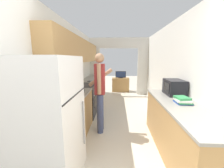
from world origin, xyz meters
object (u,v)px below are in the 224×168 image
Objects in this scene: range_oven at (85,100)px; microwave at (174,87)px; book_stack at (182,100)px; refrigerator at (47,123)px; knife at (89,81)px; person at (100,91)px; television at (121,75)px; tv_cabinet at (121,85)px.

range_oven is 2.14× the size of microwave.
book_stack is (-0.08, -0.56, -0.10)m from microwave.
refrigerator is 5.22× the size of knife.
person reaches higher than television.
microwave is at bearing 30.76° from refrigerator.
range_oven reaches higher than book_stack.
refrigerator is 6.11× the size of book_stack.
person reaches higher than range_oven.
person reaches higher than knife.
range_oven is at bearing -110.23° from television.
knife is at bearing 18.47° from person.
person is 3.93m from tv_cabinet.
knife is (-1.06, -2.37, 0.55)m from tv_cabinet.
tv_cabinet is (-0.92, 4.50, -0.60)m from book_stack.
person reaches higher than tv_cabinet.
knife is (0.02, 0.61, 0.44)m from range_oven.
refrigerator reaches higher than microwave.
tv_cabinet is 0.50m from television.
range_oven is 3.82× the size of book_stack.
microwave is at bearing -24.76° from range_oven.
book_stack is at bearing 18.33° from refrigerator.
range_oven reaches higher than television.
microwave is (1.52, -0.10, 0.11)m from person.
microwave is 0.57m from book_stack.
microwave is 0.95× the size of television.
range_oven is at bearing -109.97° from tv_cabinet.
tv_cabinet is at bearing -9.29° from person.
person is at bearing -56.99° from range_oven.
book_stack is at bearing -78.48° from tv_cabinet.
refrigerator is 2.19m from range_oven.
person is at bearing 155.64° from book_stack.
television is at bearing 69.77° from range_oven.
microwave is at bearing -75.85° from tv_cabinet.
knife is (-1.06, -2.33, 0.06)m from television.
book_stack is 0.32× the size of tv_cabinet.
range_oven is 2.36m from microwave.
knife is (-0.54, 1.48, -0.04)m from person.
person is 5.47× the size of knife.
person is at bearing -97.83° from television.
refrigerator reaches higher than tv_cabinet.
book_stack reaches higher than tv_cabinet.
tv_cabinet is at bearing 70.03° from range_oven.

